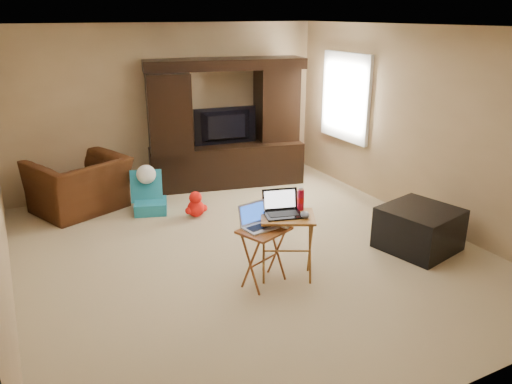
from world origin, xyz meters
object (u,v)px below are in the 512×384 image
tray_table_right (287,247)px  tray_table_left (264,257)px  laptop_left (260,217)px  laptop_right (283,204)px  recliner (80,185)px  push_toy (287,167)px  mouse_right (305,215)px  entertainment_center (226,124)px  plush_toy (196,204)px  water_bottle (301,200)px  television (227,127)px  mouse_left (284,226)px  ottoman (419,229)px  child_rocker (150,193)px

tray_table_right → tray_table_left: bearing=-151.3°
laptop_left → laptop_right: (0.26, -0.00, 0.09)m
recliner → push_toy: recliner is taller
tray_table_right → mouse_right: mouse_right is taller
entertainment_center → laptop_right: 3.15m
plush_toy → tray_table_right: 2.03m
tray_table_right → water_bottle: water_bottle is taller
television → push_toy: bearing=178.6°
entertainment_center → water_bottle: (-0.49, -3.00, -0.18)m
tray_table_right → water_bottle: size_ratio=3.25×
push_toy → tray_table_left: bearing=-144.6°
entertainment_center → mouse_left: (-0.77, -3.15, -0.36)m
push_toy → mouse_right: bearing=-137.9°
entertainment_center → television: bearing=-77.6°
water_bottle → push_toy: bearing=61.8°
plush_toy → ottoman: 2.90m
push_toy → laptop_right: bearing=-141.6°
recliner → laptop_left: size_ratio=3.65×
child_rocker → laptop_right: size_ratio=1.57×
recliner → push_toy: (3.30, -0.06, -0.17)m
entertainment_center → laptop_left: entertainment_center is taller
television → laptop_left: television is taller
ottoman → laptop_left: bearing=176.1°
tray_table_left → tray_table_right: (0.27, 0.01, 0.05)m
tray_table_left → laptop_left: bearing=113.7°
laptop_right → water_bottle: (0.24, 0.06, -0.01)m
child_rocker → mouse_right: (0.89, -2.56, 0.44)m
child_rocker → mouse_right: mouse_right is taller
television → tray_table_right: (-0.69, -3.03, -0.60)m
ottoman → tray_table_right: 1.73m
plush_toy → tray_table_right: tray_table_right is taller
television → entertainment_center: bearing=-83.0°
water_bottle → laptop_right: bearing=-166.0°
child_rocker → laptop_left: laptop_left is taller
mouse_left → water_bottle: bearing=29.1°
entertainment_center → mouse_right: bearing=-87.5°
plush_toy → tray_table_left: (-0.02, -2.01, 0.12)m
child_rocker → ottoman: size_ratio=0.74×
mouse_right → plush_toy: bearing=100.3°
television → laptop_right: television is taller
ottoman → laptop_right: laptop_right is taller
tray_table_left → water_bottle: 0.70m
entertainment_center → mouse_left: bearing=-91.3°
tray_table_left → water_bottle: bearing=-10.9°
television → push_toy: 1.27m
tray_table_left → mouse_left: 0.39m
entertainment_center → tray_table_right: (-0.69, -3.08, -0.64)m
television → tray_table_left: bearing=79.5°
tray_table_left → tray_table_right: size_ratio=0.87×
tray_table_right → push_toy: bearing=86.8°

